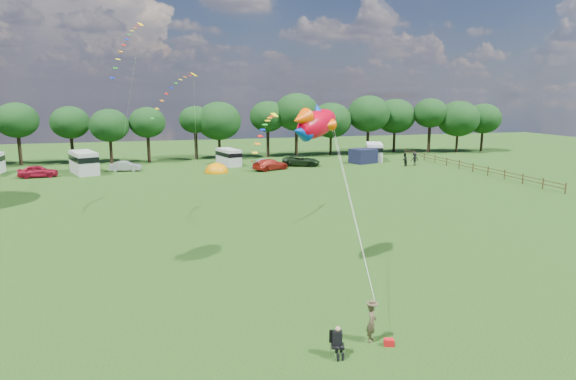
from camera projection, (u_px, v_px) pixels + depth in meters
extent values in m
plane|color=black|center=(331.00, 300.00, 23.63)|extent=(180.00, 180.00, 0.00)
cylinder|color=black|center=(20.00, 150.00, 68.97)|extent=(0.49, 0.49, 4.25)
ellipsoid|color=black|center=(17.00, 120.00, 68.14)|extent=(5.86, 5.86, 4.98)
cylinder|color=black|center=(72.00, 150.00, 71.37)|extent=(0.47, 0.47, 3.90)
ellipsoid|color=black|center=(70.00, 122.00, 70.59)|extent=(5.58, 5.58, 4.74)
cylinder|color=black|center=(111.00, 152.00, 69.99)|extent=(0.44, 0.44, 3.56)
ellipsoid|color=black|center=(109.00, 125.00, 69.24)|extent=(5.56, 5.56, 4.73)
cylinder|color=black|center=(149.00, 149.00, 72.22)|extent=(0.47, 0.47, 3.95)
ellipsoid|color=black|center=(147.00, 122.00, 71.45)|extent=(5.33, 5.33, 4.53)
cylinder|color=black|center=(196.00, 145.00, 75.74)|extent=(0.50, 0.50, 4.33)
ellipsoid|color=black|center=(195.00, 120.00, 74.96)|extent=(4.95, 4.95, 4.21)
cylinder|color=black|center=(220.00, 148.00, 76.34)|extent=(0.43, 0.43, 3.31)
ellipsoid|color=black|center=(219.00, 121.00, 75.51)|extent=(7.03, 7.03, 5.98)
cylinder|color=black|center=(268.00, 143.00, 78.51)|extent=(0.50, 0.50, 4.36)
ellipsoid|color=black|center=(268.00, 116.00, 77.67)|extent=(5.84, 5.84, 4.97)
cylinder|color=black|center=(296.00, 143.00, 78.85)|extent=(0.51, 0.51, 4.55)
ellipsoid|color=black|center=(296.00, 112.00, 77.90)|extent=(7.15, 7.15, 6.08)
cylinder|color=black|center=(331.00, 145.00, 81.26)|extent=(0.42, 0.42, 3.21)
ellipsoid|color=black|center=(331.00, 120.00, 80.46)|extent=(6.90, 6.90, 5.86)
cylinder|color=black|center=(368.00, 142.00, 82.22)|extent=(0.48, 0.48, 4.17)
ellipsoid|color=black|center=(369.00, 114.00, 81.30)|extent=(7.16, 7.16, 6.09)
cylinder|color=black|center=(394.00, 141.00, 85.64)|extent=(0.45, 0.45, 3.66)
ellipsoid|color=black|center=(395.00, 116.00, 84.78)|extent=(7.05, 7.05, 5.99)
cylinder|color=black|center=(429.00, 139.00, 84.57)|extent=(0.52, 0.52, 4.65)
ellipsoid|color=black|center=(430.00, 113.00, 83.69)|extent=(5.96, 5.96, 5.06)
cylinder|color=black|center=(457.00, 143.00, 84.68)|extent=(0.42, 0.42, 3.19)
ellipsoid|color=black|center=(458.00, 119.00, 83.85)|extent=(7.23, 7.23, 6.14)
cylinder|color=black|center=(482.00, 141.00, 86.42)|extent=(0.44, 0.44, 3.52)
ellipsoid|color=black|center=(483.00, 118.00, 85.63)|extent=(6.22, 6.22, 5.28)
cylinder|color=#472D19|center=(566.00, 188.00, 48.82)|extent=(0.12, 0.12, 1.20)
cylinder|color=#472D19|center=(543.00, 183.00, 51.66)|extent=(0.12, 0.12, 1.20)
cylinder|color=#472D19|center=(554.00, 183.00, 50.18)|extent=(0.08, 3.00, 0.08)
cylinder|color=#472D19|center=(554.00, 186.00, 50.25)|extent=(0.08, 3.00, 0.08)
cylinder|color=#472D19|center=(523.00, 179.00, 54.50)|extent=(0.12, 0.12, 1.20)
cylinder|color=#472D19|center=(533.00, 178.00, 53.01)|extent=(0.08, 3.00, 0.08)
cylinder|color=#472D19|center=(533.00, 181.00, 53.09)|extent=(0.08, 3.00, 0.08)
cylinder|color=#472D19|center=(504.00, 175.00, 57.34)|extent=(0.12, 0.12, 1.20)
cylinder|color=#472D19|center=(514.00, 174.00, 55.85)|extent=(0.08, 3.00, 0.08)
cylinder|color=#472D19|center=(513.00, 177.00, 55.93)|extent=(0.08, 3.00, 0.08)
cylinder|color=#472D19|center=(488.00, 171.00, 60.18)|extent=(0.12, 0.12, 1.20)
cylinder|color=#472D19|center=(496.00, 170.00, 58.69)|extent=(0.08, 3.00, 0.08)
cylinder|color=#472D19|center=(496.00, 173.00, 58.77)|extent=(0.08, 3.00, 0.08)
cylinder|color=#472D19|center=(473.00, 168.00, 63.02)|extent=(0.12, 0.12, 1.20)
cylinder|color=#472D19|center=(480.00, 166.00, 61.53)|extent=(0.08, 3.00, 0.08)
cylinder|color=#472D19|center=(480.00, 170.00, 61.61)|extent=(0.08, 3.00, 0.08)
cylinder|color=#472D19|center=(459.00, 164.00, 65.86)|extent=(0.12, 0.12, 1.20)
cylinder|color=#472D19|center=(466.00, 163.00, 64.37)|extent=(0.08, 3.00, 0.08)
cylinder|color=#472D19|center=(466.00, 166.00, 64.45)|extent=(0.08, 3.00, 0.08)
cylinder|color=#472D19|center=(447.00, 162.00, 68.70)|extent=(0.12, 0.12, 1.20)
cylinder|color=#472D19|center=(453.00, 160.00, 67.21)|extent=(0.08, 3.00, 0.08)
cylinder|color=#472D19|center=(453.00, 163.00, 67.29)|extent=(0.08, 3.00, 0.08)
cylinder|color=#472D19|center=(435.00, 159.00, 71.54)|extent=(0.12, 0.12, 1.20)
cylinder|color=#472D19|center=(441.00, 158.00, 70.05)|extent=(0.08, 3.00, 0.08)
cylinder|color=#472D19|center=(441.00, 161.00, 70.13)|extent=(0.08, 3.00, 0.08)
cylinder|color=#472D19|center=(424.00, 157.00, 74.38)|extent=(0.12, 0.12, 1.20)
cylinder|color=#472D19|center=(430.00, 155.00, 72.89)|extent=(0.08, 3.00, 0.08)
cylinder|color=#472D19|center=(430.00, 158.00, 72.97)|extent=(0.08, 3.00, 0.08)
cylinder|color=#472D19|center=(414.00, 154.00, 77.22)|extent=(0.12, 0.12, 1.20)
cylinder|color=#472D19|center=(419.00, 153.00, 75.73)|extent=(0.08, 3.00, 0.08)
cylinder|color=#472D19|center=(419.00, 156.00, 75.81)|extent=(0.08, 3.00, 0.08)
cylinder|color=#472D19|center=(405.00, 152.00, 80.06)|extent=(0.12, 0.12, 1.20)
cylinder|color=#472D19|center=(410.00, 151.00, 78.57)|extent=(0.08, 3.00, 0.08)
cylinder|color=#472D19|center=(410.00, 154.00, 78.65)|extent=(0.08, 3.00, 0.08)
imported|color=#A5122A|center=(38.00, 171.00, 58.85)|extent=(4.71, 2.14, 1.53)
imported|color=gray|center=(125.00, 166.00, 63.76)|extent=(3.94, 1.93, 1.33)
imported|color=#A21F15|center=(271.00, 165.00, 64.72)|extent=(5.40, 3.90, 1.49)
imported|color=black|center=(301.00, 161.00, 68.46)|extent=(5.98, 4.32, 1.49)
cube|color=#BCBDBF|center=(84.00, 163.00, 61.64)|extent=(4.24, 6.21, 2.86)
cube|color=black|center=(84.00, 158.00, 61.53)|extent=(4.32, 6.33, 0.68)
cylinder|color=black|center=(88.00, 172.00, 60.39)|extent=(0.86, 0.55, 0.81)
cylinder|color=black|center=(81.00, 169.00, 63.28)|extent=(0.86, 0.55, 0.81)
cube|color=silver|center=(229.00, 157.00, 68.98)|extent=(3.20, 5.11, 2.37)
cube|color=black|center=(228.00, 154.00, 68.89)|extent=(3.26, 5.22, 0.56)
cylinder|color=black|center=(233.00, 164.00, 67.88)|extent=(0.71, 0.41, 0.67)
cylinder|color=black|center=(225.00, 162.00, 70.41)|extent=(0.71, 0.41, 0.67)
cube|color=white|center=(374.00, 152.00, 74.21)|extent=(4.13, 5.83, 2.68)
cube|color=black|center=(374.00, 148.00, 74.10)|extent=(4.22, 5.95, 0.64)
cylinder|color=black|center=(375.00, 159.00, 72.74)|extent=(0.80, 0.54, 0.76)
cylinder|color=black|center=(373.00, 157.00, 76.04)|extent=(0.80, 0.54, 0.76)
ellipsoid|color=orange|center=(217.00, 172.00, 62.86)|extent=(3.05, 3.50, 2.50)
cylinder|color=orange|center=(217.00, 172.00, 62.85)|extent=(3.20, 3.20, 0.08)
ellipsoid|color=slate|center=(263.00, 168.00, 66.67)|extent=(3.16, 3.63, 2.47)
cylinder|color=slate|center=(263.00, 168.00, 66.67)|extent=(3.31, 3.31, 0.08)
cube|color=#171A36|center=(363.00, 156.00, 71.36)|extent=(4.08, 3.67, 2.13)
imported|color=brown|center=(372.00, 323.00, 19.54)|extent=(0.66, 0.70, 1.61)
cylinder|color=#99999E|center=(334.00, 355.00, 18.22)|extent=(0.02, 0.02, 0.44)
cylinder|color=#99999E|center=(345.00, 353.00, 18.33)|extent=(0.02, 0.02, 0.44)
cylinder|color=#99999E|center=(330.00, 349.00, 18.62)|extent=(0.02, 0.02, 0.44)
cylinder|color=#99999E|center=(341.00, 348.00, 18.73)|extent=(0.02, 0.02, 0.44)
cube|color=black|center=(338.00, 346.00, 18.43)|extent=(0.63, 0.61, 0.05)
cube|color=black|center=(336.00, 336.00, 18.60)|extent=(0.49, 0.20, 0.53)
cube|color=black|center=(337.00, 338.00, 18.41)|extent=(0.42, 0.33, 0.56)
sphere|color=tan|center=(338.00, 329.00, 18.32)|extent=(0.21, 0.21, 0.21)
cube|color=red|center=(389.00, 342.00, 19.30)|extent=(0.45, 0.36, 0.28)
ellipsoid|color=#C30016|center=(317.00, 124.00, 26.88)|extent=(3.80, 3.48, 2.18)
ellipsoid|color=#FFF530|center=(317.00, 127.00, 26.91)|extent=(2.37, 2.16, 1.19)
cone|color=#FF4F00|center=(300.00, 119.00, 25.49)|extent=(1.64, 1.59, 1.15)
cone|color=#0035B3|center=(300.00, 132.00, 25.62)|extent=(1.64, 1.59, 1.15)
cone|color=#0035B3|center=(318.00, 111.00, 26.83)|extent=(1.23, 1.26, 0.97)
sphere|color=white|center=(323.00, 119.00, 28.11)|extent=(0.36, 0.36, 0.36)
sphere|color=black|center=(323.00, 119.00, 28.21)|extent=(0.18, 0.18, 0.18)
cube|color=yellow|center=(141.00, 24.00, 48.91)|extent=(0.69, 0.68, 0.32)
cube|color=red|center=(138.00, 26.00, 48.41)|extent=(0.49, 0.46, 0.09)
cube|color=orange|center=(135.00, 28.00, 47.92)|extent=(0.49, 0.46, 0.10)
cube|color=yellow|center=(132.00, 31.00, 47.45)|extent=(0.48, 0.46, 0.11)
cube|color=#198C1E|center=(129.00, 35.00, 47.00)|extent=(0.48, 0.45, 0.12)
cube|color=#0C1EB2|center=(127.00, 39.00, 46.55)|extent=(0.48, 0.45, 0.12)
cube|color=red|center=(124.00, 45.00, 46.13)|extent=(0.48, 0.45, 0.13)
cube|color=orange|center=(121.00, 52.00, 45.72)|extent=(0.47, 0.44, 0.14)
cube|color=yellow|center=(118.00, 59.00, 45.32)|extent=(0.47, 0.44, 0.15)
cube|color=#198C1E|center=(115.00, 68.00, 44.95)|extent=(0.47, 0.44, 0.15)
cube|color=#0C1EB2|center=(112.00, 78.00, 44.58)|extent=(0.46, 0.43, 0.16)
cube|color=#FFC400|center=(194.00, 74.00, 41.57)|extent=(0.64, 0.68, 0.33)
cube|color=red|center=(190.00, 75.00, 41.06)|extent=(0.39, 0.52, 0.09)
cube|color=orange|center=(185.00, 77.00, 40.56)|extent=(0.39, 0.52, 0.10)
cube|color=yellow|center=(181.00, 80.00, 40.08)|extent=(0.39, 0.52, 0.11)
cube|color=#198C1E|center=(176.00, 83.00, 39.61)|extent=(0.39, 0.52, 0.12)
cube|color=#0C1EB2|center=(171.00, 88.00, 39.15)|extent=(0.38, 0.52, 0.13)
cube|color=red|center=(167.00, 94.00, 38.71)|extent=(0.38, 0.51, 0.13)
cube|color=orange|center=(162.00, 101.00, 38.28)|extent=(0.37, 0.51, 0.14)
cube|color=yellow|center=(157.00, 109.00, 37.87)|extent=(0.37, 0.51, 0.15)
cube|color=#198C1E|center=(152.00, 118.00, 37.48)|extent=(0.36, 0.51, 0.15)
cube|color=#E9F40B|center=(274.00, 115.00, 39.21)|extent=(0.68, 0.65, 0.33)
cube|color=red|center=(272.00, 116.00, 38.63)|extent=(0.52, 0.41, 0.09)
cube|color=orange|center=(270.00, 118.00, 38.06)|extent=(0.52, 0.40, 0.10)
cube|color=yellow|center=(267.00, 121.00, 37.50)|extent=(0.52, 0.40, 0.11)
cube|color=#198C1E|center=(265.00, 125.00, 36.96)|extent=(0.51, 0.40, 0.12)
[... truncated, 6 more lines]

